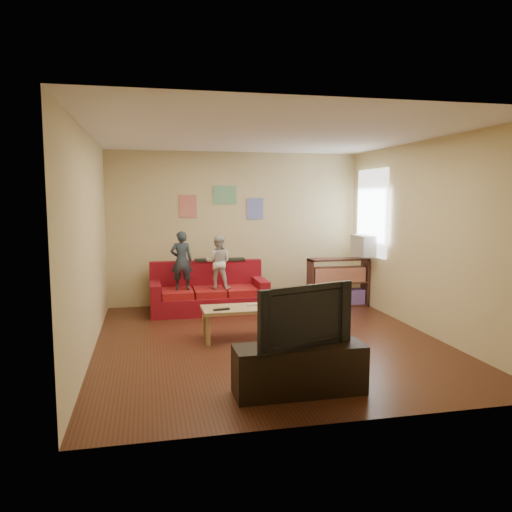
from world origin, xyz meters
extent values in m
cube|color=#4B2416|center=(0.00, 0.00, -0.01)|extent=(4.50, 5.00, 0.01)
cube|color=white|center=(0.00, 0.00, 2.71)|extent=(4.50, 5.00, 0.01)
cube|color=#D0BD82|center=(0.00, 2.50, 1.35)|extent=(4.50, 0.01, 2.70)
cube|color=#D0BD82|center=(0.00, -2.50, 1.35)|extent=(4.50, 0.01, 2.70)
cube|color=#D0BD82|center=(-2.25, 0.00, 1.35)|extent=(0.01, 5.00, 2.70)
cube|color=#D0BD82|center=(2.25, 0.00, 1.35)|extent=(0.01, 5.00, 2.70)
cube|color=maroon|center=(-0.58, 1.87, 0.14)|extent=(1.92, 0.87, 0.29)
cube|color=maroon|center=(-0.58, 2.22, 0.55)|extent=(1.92, 0.17, 0.53)
cube|color=maroon|center=(-1.45, 1.87, 0.41)|extent=(0.17, 0.87, 0.24)
cube|color=maroon|center=(0.30, 1.87, 0.41)|extent=(0.17, 0.87, 0.24)
cube|color=maroon|center=(-1.10, 1.81, 0.35)|extent=(0.50, 0.65, 0.12)
cube|color=maroon|center=(-0.58, 1.81, 0.35)|extent=(0.50, 0.65, 0.12)
cube|color=maroon|center=(-0.05, 1.81, 0.35)|extent=(0.50, 0.65, 0.12)
cube|color=black|center=(-0.33, 2.22, 0.83)|extent=(0.87, 0.21, 0.04)
imported|color=#27313A|center=(-1.03, 1.77, 0.89)|extent=(0.36, 0.24, 0.96)
imported|color=silver|center=(-0.43, 1.77, 0.85)|extent=(0.51, 0.45, 0.88)
cube|color=tan|center=(-0.38, 0.16, 0.41)|extent=(0.98, 0.54, 0.05)
cylinder|color=tan|center=(-0.82, -0.06, 0.20)|extent=(0.06, 0.06, 0.39)
cylinder|color=tan|center=(0.06, -0.06, 0.20)|extent=(0.06, 0.06, 0.39)
cylinder|color=tan|center=(-0.82, 0.38, 0.20)|extent=(0.06, 0.06, 0.39)
cylinder|color=tan|center=(0.06, 0.38, 0.20)|extent=(0.06, 0.06, 0.39)
cube|color=black|center=(-0.63, 0.04, 0.45)|extent=(0.22, 0.10, 0.02)
cube|color=silver|center=(-0.18, 0.21, 0.45)|extent=(0.14, 0.06, 0.03)
cube|color=#43231E|center=(1.19, 1.83, 0.42)|extent=(0.03, 0.32, 0.84)
cube|color=#43231E|center=(2.21, 1.83, 0.42)|extent=(0.03, 0.32, 0.84)
cube|color=#43231E|center=(1.70, 1.83, 0.02)|extent=(1.06, 0.32, 0.03)
cube|color=#43231E|center=(1.70, 1.83, 0.83)|extent=(1.06, 0.32, 0.03)
cube|color=#43231E|center=(1.70, 1.83, 0.42)|extent=(0.99, 0.32, 0.03)
cube|color=#533F8C|center=(1.70, 1.83, 0.16)|extent=(0.93, 0.27, 0.25)
cube|color=brown|center=(1.70, 1.83, 0.56)|extent=(0.93, 0.27, 0.25)
cube|color=white|center=(2.22, 1.65, 1.64)|extent=(0.04, 1.08, 1.48)
cube|color=#B7B2A3|center=(2.10, 1.65, 1.08)|extent=(0.28, 0.55, 0.35)
cube|color=#D87266|center=(-0.85, 2.48, 1.75)|extent=(0.30, 0.01, 0.40)
cube|color=#72B27F|center=(-0.20, 2.48, 1.95)|extent=(0.42, 0.01, 0.32)
cube|color=#727FCC|center=(0.35, 2.48, 1.70)|extent=(0.30, 0.01, 0.38)
cube|color=beige|center=(0.62, 1.16, 0.11)|extent=(0.36, 0.27, 0.22)
cube|color=beige|center=(0.62, 1.16, 0.24)|extent=(0.38, 0.29, 0.04)
cube|color=black|center=(0.62, 1.02, 0.12)|extent=(0.16, 0.00, 0.05)
cube|color=black|center=(-0.13, -1.80, 0.24)|extent=(1.29, 0.44, 0.48)
imported|color=black|center=(-0.13, -1.80, 0.79)|extent=(1.05, 0.47, 0.61)
sphere|color=silver|center=(0.53, 0.64, 0.05)|extent=(0.12, 0.12, 0.09)
camera|label=1|loc=(-1.55, -6.31, 1.92)|focal=35.00mm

